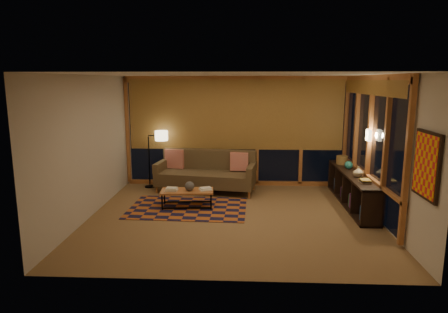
{
  "coord_description": "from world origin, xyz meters",
  "views": [
    {
      "loc": [
        0.19,
        -7.35,
        2.6
      ],
      "look_at": [
        -0.2,
        0.6,
        1.07
      ],
      "focal_mm": 32.0,
      "sensor_mm": 36.0,
      "label": 1
    }
  ],
  "objects_px": {
    "coffee_table": "(187,199)",
    "bookshelf": "(352,189)",
    "floor_lamp": "(149,159)",
    "sofa": "(206,172)"
  },
  "relations": [
    {
      "from": "bookshelf",
      "to": "floor_lamp",
      "type": "bearing_deg",
      "value": 165.25
    },
    {
      "from": "sofa",
      "to": "floor_lamp",
      "type": "distance_m",
      "value": 1.47
    },
    {
      "from": "floor_lamp",
      "to": "coffee_table",
      "type": "bearing_deg",
      "value": -49.64
    },
    {
      "from": "floor_lamp",
      "to": "bookshelf",
      "type": "relative_size",
      "value": 0.51
    },
    {
      "from": "sofa",
      "to": "floor_lamp",
      "type": "height_order",
      "value": "floor_lamp"
    },
    {
      "from": "floor_lamp",
      "to": "bookshelf",
      "type": "xyz_separation_m",
      "value": [
        4.59,
        -1.21,
        -0.36
      ]
    },
    {
      "from": "sofa",
      "to": "coffee_table",
      "type": "bearing_deg",
      "value": -93.91
    },
    {
      "from": "coffee_table",
      "to": "bookshelf",
      "type": "distance_m",
      "value": 3.47
    },
    {
      "from": "sofa",
      "to": "floor_lamp",
      "type": "bearing_deg",
      "value": 176.35
    },
    {
      "from": "coffee_table",
      "to": "bookshelf",
      "type": "relative_size",
      "value": 0.39
    }
  ]
}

